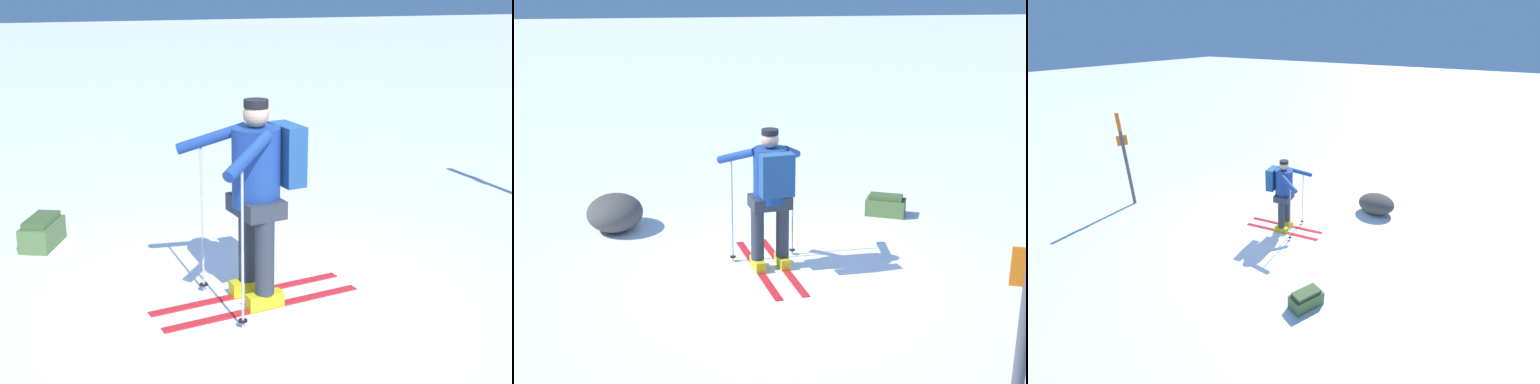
% 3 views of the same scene
% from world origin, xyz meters
% --- Properties ---
extents(ground_plane, '(80.00, 80.00, 0.00)m').
position_xyz_m(ground_plane, '(0.00, 0.00, 0.00)').
color(ground_plane, white).
extents(skier, '(1.75, 1.01, 1.64)m').
position_xyz_m(skier, '(-0.04, -0.18, 0.97)').
color(skier, red).
rests_on(skier, ground_plane).
extents(dropped_backpack, '(0.47, 0.61, 0.29)m').
position_xyz_m(dropped_backpack, '(-1.65, 1.65, 0.14)').
color(dropped_backpack, '#4C6B38').
rests_on(dropped_backpack, ground_plane).
extents(trail_marker, '(0.10, 0.24, 2.35)m').
position_xyz_m(trail_marker, '(3.91, 0.83, 1.38)').
color(trail_marker, '#4C4C51').
rests_on(trail_marker, ground_plane).
extents(rock_boulder, '(0.86, 0.73, 0.47)m').
position_xyz_m(rock_boulder, '(-1.57, -2.05, 0.24)').
color(rock_boulder, '#474442').
rests_on(rock_boulder, ground_plane).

